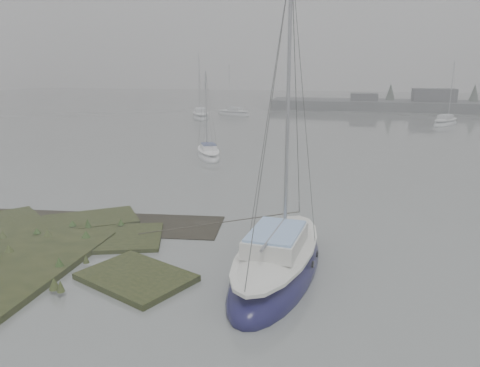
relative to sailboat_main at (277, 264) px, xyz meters
name	(u,v)px	position (x,y,z in m)	size (l,w,h in m)	color
ground	(267,139)	(-5.00, 29.02, -0.34)	(160.00, 160.00, 0.00)	slate
sailboat_main	(277,264)	(0.00, 0.00, 0.00)	(3.36, 7.95, 10.89)	#13123D
sailboat_white	(208,155)	(-7.92, 19.07, -0.12)	(3.52, 5.12, 6.91)	silver
sailboat_far_a	(200,116)	(-16.03, 43.58, -0.06)	(4.17, 6.58, 8.84)	#A9AEB2
sailboat_far_b	(445,123)	(13.62, 43.29, -0.10)	(4.41, 5.66, 7.80)	silver
sailboat_far_c	(233,114)	(-12.70, 48.14, -0.11)	(5.49, 3.61, 7.38)	#A4A8AD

